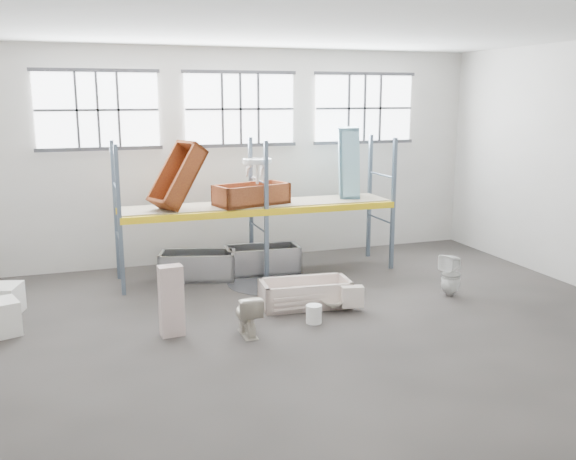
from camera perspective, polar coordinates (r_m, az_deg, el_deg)
name	(u,v)px	position (r m, az deg, el deg)	size (l,w,h in m)	color
floor	(316,329)	(10.94, 2.59, -9.02)	(12.00, 10.00, 0.10)	#4C4542
ceiling	(319,20)	(10.27, 2.88, 18.58)	(12.00, 10.00, 0.10)	silver
wall_back	(240,156)	(15.08, -4.43, 6.78)	(12.00, 0.10, 5.00)	#BCB8AF
wall_front	(526,255)	(5.99, 20.90, -2.13)	(12.00, 0.10, 5.00)	#B0ACA3
window_left	(98,110)	(14.43, -16.99, 10.44)	(2.60, 0.04, 1.60)	white
window_mid	(240,109)	(14.91, -4.39, 10.96)	(2.60, 0.04, 1.60)	white
window_right	(364,108)	(16.02, 6.96, 10.98)	(2.60, 0.04, 1.60)	white
rack_upright_la	(120,221)	(12.63, -15.11, 0.77)	(0.08, 0.08, 3.00)	slate
rack_upright_lb	(115,211)	(13.81, -15.48, 1.69)	(0.08, 0.08, 3.00)	slate
rack_upright_ma	(266,212)	(13.16, -1.99, 1.63)	(0.08, 0.08, 3.00)	slate
rack_upright_mb	(251,203)	(14.30, -3.40, 2.46)	(0.08, 0.08, 3.00)	slate
rack_upright_ra	(393,204)	(14.31, 9.58, 2.32)	(0.08, 0.08, 3.00)	slate
rack_upright_rb	(369,196)	(15.36, 7.45, 3.05)	(0.08, 0.08, 3.00)	slate
rack_beam_front	(266,212)	(13.16, -1.99, 1.63)	(6.00, 0.10, 0.14)	yellow
rack_beam_back	(251,203)	(14.30, -3.40, 2.46)	(6.00, 0.10, 0.14)	yellow
shelf_deck	(258,204)	(13.71, -2.73, 2.39)	(5.90, 1.10, 0.03)	gray
wet_patch	(270,283)	(13.33, -1.69, -4.86)	(1.80, 1.80, 0.00)	black
bathtub_beige	(305,293)	(11.86, 1.59, -5.79)	(1.67, 0.79, 0.49)	beige
cistern_spare	(352,297)	(11.62, 5.88, -6.06)	(0.41, 0.19, 0.39)	beige
sink_in_tub	(333,304)	(11.58, 4.14, -6.71)	(0.43, 0.43, 0.15)	silver
toilet_beige	(247,315)	(10.45, -3.74, -7.71)	(0.40, 0.69, 0.71)	beige
cistern_tall	(171,301)	(10.51, -10.60, -6.38)	(0.38, 0.25, 1.19)	#C9ADA5
toilet_white	(451,275)	(12.82, 14.65, -3.99)	(0.38, 0.39, 0.85)	white
steel_tub_left	(198,265)	(13.71, -8.25, -3.23)	(1.61, 0.75, 0.59)	#B2B4BA
steel_tub_right	(262,259)	(14.07, -2.38, -2.69)	(1.64, 0.76, 0.60)	#B3B5BB
rust_tub_flat	(251,194)	(13.53, -3.36, 3.28)	(1.58, 0.74, 0.44)	brown
rust_tub_tilted	(177,175)	(13.11, -10.07, 4.93)	(1.44, 0.67, 0.40)	brown
sink_on_shelf	(257,182)	(13.37, -2.82, 4.37)	(0.62, 0.48, 0.55)	silver
blue_tub_upright	(349,163)	(14.54, 5.57, 6.15)	(1.61, 0.75, 0.45)	#7BB1C6
bucket	(314,314)	(11.02, 2.37, -7.68)	(0.28, 0.28, 0.32)	white
carton_far	(1,300)	(12.53, -24.74, -5.83)	(0.66, 0.66, 0.55)	silver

